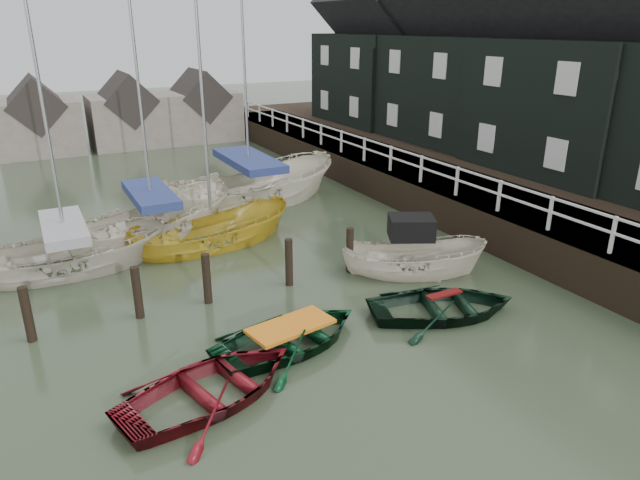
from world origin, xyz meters
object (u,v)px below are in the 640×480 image
sailboat_a (70,268)px  motorboat (412,270)px  sailboat_c (213,244)px  sailboat_d (250,202)px  rowboat_green (291,346)px  rowboat_dkgreen (442,315)px  rowboat_red (213,399)px  sailboat_b (155,234)px

sailboat_a → motorboat: bearing=-117.4°
sailboat_c → sailboat_d: bearing=-42.6°
rowboat_green → rowboat_dkgreen: rowboat_dkgreen is taller
rowboat_red → rowboat_green: 2.47m
rowboat_dkgreen → sailboat_d: 11.49m
sailboat_c → sailboat_a: bearing=85.3°
sailboat_d → motorboat: bearing=-176.9°
motorboat → sailboat_b: sailboat_b is taller
rowboat_green → sailboat_c: sailboat_c is taller
rowboat_dkgreen → rowboat_red: bearing=113.9°
sailboat_a → rowboat_green: bearing=-148.4°
rowboat_green → sailboat_c: size_ratio=0.35×
motorboat → sailboat_c: 6.89m
sailboat_a → sailboat_d: bearing=-60.4°
sailboat_c → motorboat: bearing=-144.3°
motorboat → sailboat_b: size_ratio=0.42×
rowboat_red → sailboat_a: bearing=-2.1°
motorboat → sailboat_a: sailboat_a is taller
rowboat_red → sailboat_b: sailboat_b is taller
sailboat_a → sailboat_b: sailboat_a is taller
sailboat_a → sailboat_c: (4.52, 0.10, -0.05)m
rowboat_dkgreen → sailboat_a: 11.16m
rowboat_red → sailboat_c: 8.71m
motorboat → sailboat_a: (-9.10, 5.04, -0.03)m
rowboat_dkgreen → sailboat_b: (-5.28, 9.39, 0.06)m
rowboat_dkgreen → sailboat_b: size_ratio=0.36×
rowboat_green → motorboat: motorboat is taller
rowboat_green → rowboat_red: bearing=105.7°
sailboat_a → sailboat_b: (2.95, 1.84, -0.01)m
rowboat_dkgreen → sailboat_d: (-0.86, 11.46, 0.06)m
motorboat → sailboat_c: (-4.58, 5.14, -0.08)m
sailboat_c → sailboat_d: 4.76m
sailboat_c → sailboat_d: sailboat_d is taller
motorboat → rowboat_red: bearing=140.6°
rowboat_red → motorboat: motorboat is taller
sailboat_a → sailboat_d: (7.36, 3.92, -0.01)m
rowboat_red → motorboat: size_ratio=0.85×
sailboat_b → sailboat_c: size_ratio=1.01×
motorboat → sailboat_c: size_ratio=0.43×
rowboat_green → sailboat_b: bearing=-2.9°
rowboat_red → rowboat_green: bearing=-79.2°
sailboat_a → sailboat_b: bearing=-56.4°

